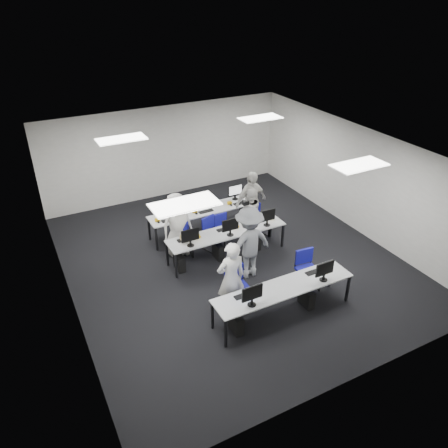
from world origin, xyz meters
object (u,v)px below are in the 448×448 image
student_0 (231,279)px  student_1 (249,213)px  desk_mid (227,233)px  chair_2 (183,246)px  chair_3 (213,239)px  chair_4 (258,227)px  chair_7 (250,221)px  student_2 (177,225)px  desk_front (284,289)px  chair_0 (238,295)px  chair_5 (180,241)px  chair_6 (217,230)px  chair_1 (307,277)px  student_3 (251,202)px  photographer (249,243)px

student_0 → student_1: (1.96, 2.57, -0.13)m
desk_mid → chair_2: size_ratio=3.60×
chair_3 → chair_4: 1.41m
desk_mid → chair_7: chair_7 is taller
desk_mid → chair_4: 1.38m
student_2 → desk_front: bearing=-80.2°
student_1 → student_0: bearing=46.2°
chair_0 → chair_3: size_ratio=1.07×
student_1 → student_2: 2.11m
chair_5 → chair_3: bearing=-10.5°
desk_front → desk_mid: same height
chair_4 → chair_6: bearing=138.1°
chair_5 → chair_1: bearing=-40.5°
chair_2 → chair_7: chair_2 is taller
chair_0 → chair_7: 3.51m
chair_4 → student_1: bearing=140.9°
chair_0 → chair_5: bearing=95.6°
chair_0 → chair_4: 3.12m
desk_mid → chair_6: size_ratio=3.73×
student_0 → student_3: (2.17, 2.86, 0.03)m
desk_front → chair_4: 3.34m
desk_mid → chair_3: bearing=109.7°
chair_7 → student_0: student_0 is taller
chair_6 → chair_7: chair_6 is taller
desk_front → chair_5: bearing=105.8°
desk_front → chair_7: size_ratio=3.75×
student_1 → photographer: bearing=52.6°
student_0 → desk_front: bearing=150.3°
desk_front → student_2: (-1.10, 3.28, 0.20)m
chair_7 → student_0: 3.74m
desk_mid → student_3: student_3 is taller
chair_2 → chair_5: (0.02, 0.28, -0.01)m
chair_7 → student_1: 0.67m
chair_4 → photographer: bearing=-147.4°
chair_2 → student_3: 2.32m
chair_6 → chair_7: size_ratio=1.00×
chair_5 → student_3: (2.19, 0.00, 0.64)m
desk_mid → photographer: size_ratio=1.72×
student_0 → chair_6: bearing=-108.6°
chair_0 → desk_front: bearing=-41.5°
chair_4 → chair_5: chair_4 is taller
chair_2 → student_1: bearing=8.2°
chair_5 → student_1: 2.06m
student_0 → student_2: (-0.14, 2.68, -0.00)m
chair_6 → student_2: size_ratio=0.49×
student_0 → chair_7: bearing=-124.6°
desk_mid → chair_2: (-1.00, 0.57, -0.40)m
chair_0 → student_2: size_ratio=0.56×
chair_2 → student_0: (0.04, -2.57, 0.60)m
chair_4 → student_0: student_0 is taller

